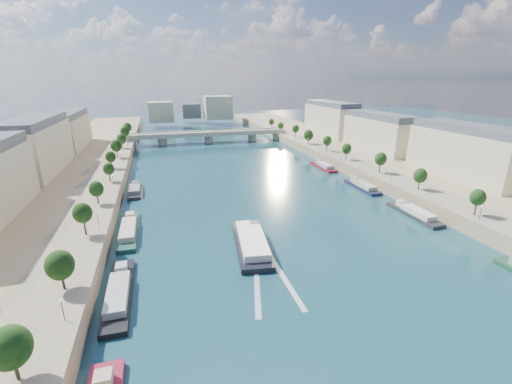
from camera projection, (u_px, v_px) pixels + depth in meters
ground at (253, 193)px, 136.76m from camera, size 700.00×700.00×0.00m
quay_left at (51, 205)px, 117.12m from camera, size 44.00×520.00×5.00m
quay_right at (406, 174)px, 154.82m from camera, size 44.00×520.00×5.00m
pave_left at (97, 194)px, 120.24m from camera, size 14.00×520.00×0.10m
pave_right at (378, 171)px, 150.08m from camera, size 14.00×520.00×0.10m
trees_left at (102, 177)px, 120.86m from camera, size 4.80×268.80×8.26m
trees_right at (363, 155)px, 156.95m from camera, size 4.80×268.80×8.26m
lamps_left at (107, 195)px, 111.43m from camera, size 0.36×200.36×4.28m
lamps_right at (363, 163)px, 152.59m from camera, size 0.36×200.36×4.28m
buildings_left at (12, 160)px, 120.23m from camera, size 16.00×226.00×23.20m
buildings_right at (416, 138)px, 164.73m from camera, size 16.00×226.00×23.20m
skyline at (196, 109)px, 333.03m from camera, size 79.00×42.00×22.00m
bridge at (209, 135)px, 242.68m from camera, size 112.00×12.00×8.15m
tour_barge at (251, 243)px, 93.32m from camera, size 11.98×29.59×3.90m
wake at (270, 279)px, 78.55m from camera, size 11.02×26.01×0.04m
moored_barges_left at (119, 294)px, 71.63m from camera, size 5.00×161.21×3.60m
moored_barges_right at (424, 219)px, 110.07m from camera, size 5.00×165.71×3.60m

